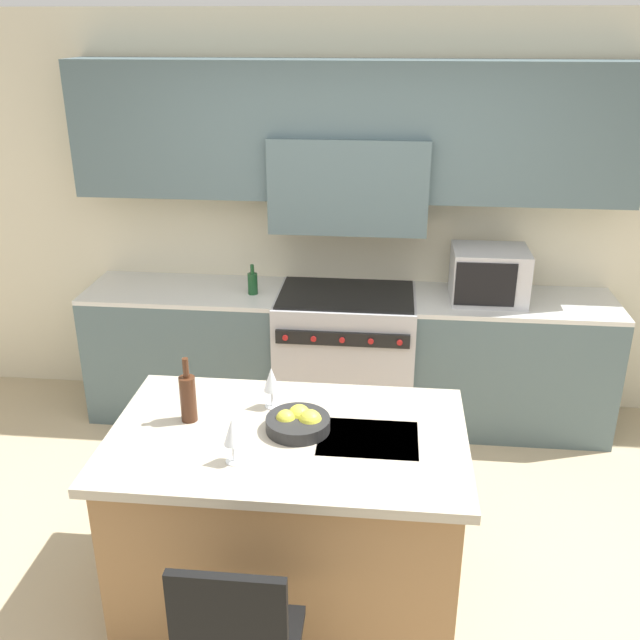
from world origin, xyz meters
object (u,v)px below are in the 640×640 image
object	(u,v)px
oil_bottle_on_counter	(253,283)
microwave	(489,275)
wine_glass_far	(271,381)
fruit_bowl	(299,422)
wine_bottle	(188,397)
wine_glass_near	(232,433)
range_stove	(345,357)

from	to	relation	value
oil_bottle_on_counter	microwave	bearing A→B (deg)	1.87
microwave	wine_glass_far	distance (m)	1.93
fruit_bowl	oil_bottle_on_counter	size ratio (longest dim) A/B	1.41
wine_bottle	wine_glass_near	world-z (taller)	wine_bottle
range_stove	wine_bottle	size ratio (longest dim) A/B	2.98
wine_glass_near	oil_bottle_on_counter	xyz separation A→B (m)	(-0.29, 1.95, -0.05)
range_stove	fruit_bowl	size ratio (longest dim) A/B	3.23
wine_glass_far	fruit_bowl	distance (m)	0.26
wine_bottle	wine_glass_near	xyz separation A→B (m)	(0.27, -0.31, 0.02)
wine_glass_near	oil_bottle_on_counter	size ratio (longest dim) A/B	1.00
range_stove	oil_bottle_on_counter	bearing A→B (deg)	-177.06
wine_glass_far	wine_bottle	bearing A→B (deg)	-156.13
microwave	range_stove	bearing A→B (deg)	-178.84
microwave	wine_glass_far	size ratio (longest dim) A/B	2.34
wine_glass_near	range_stove	bearing A→B (deg)	80.36
wine_bottle	wine_glass_far	world-z (taller)	wine_bottle
range_stove	fruit_bowl	xyz separation A→B (m)	(-0.10, -1.70, 0.49)
range_stove	wine_glass_far	bearing A→B (deg)	-99.51
range_stove	wine_glass_near	size ratio (longest dim) A/B	4.55
microwave	fruit_bowl	bearing A→B (deg)	-120.83
wine_glass_far	fruit_bowl	bearing A→B (deg)	-50.89
wine_glass_far	fruit_bowl	xyz separation A→B (m)	(0.15, -0.19, -0.10)
range_stove	fruit_bowl	bearing A→B (deg)	-93.36
wine_bottle	wine_glass_far	size ratio (longest dim) A/B	1.53
microwave	oil_bottle_on_counter	distance (m)	1.55
wine_bottle	oil_bottle_on_counter	distance (m)	1.63
wine_glass_near	fruit_bowl	distance (m)	0.38
range_stove	wine_bottle	distance (m)	1.86
fruit_bowl	wine_glass_near	bearing A→B (deg)	-129.84
range_stove	wine_glass_far	size ratio (longest dim) A/B	4.55
fruit_bowl	range_stove	bearing A→B (deg)	86.64
wine_glass_near	oil_bottle_on_counter	distance (m)	1.97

